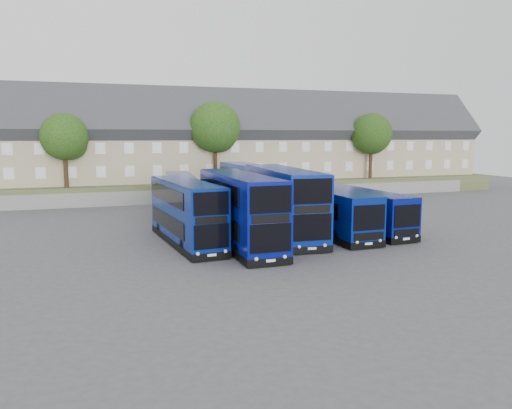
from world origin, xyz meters
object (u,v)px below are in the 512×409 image
Objects in this scene: dd_front_left at (186,214)px; tree_far at (382,133)px; coach_east_a at (325,211)px; tree_east at (372,135)px; tree_mid at (216,129)px; dd_front_mid at (240,211)px; tree_west at (66,139)px.

dd_front_left is 1.26× the size of tree_far.
dd_front_left is 0.88× the size of coach_east_a.
dd_front_left is at bearing -141.60° from tree_east.
tree_mid reaches higher than tree_east.
dd_front_left is at bearing -109.07° from tree_mid.
tree_mid reaches higher than dd_front_mid.
tree_far reaches higher than tree_east.
tree_east reaches higher than dd_front_left.
coach_east_a is at bearing -129.04° from tree_far.
tree_east is at bearing 44.10° from dd_front_mid.
dd_front_mid reaches higher than coach_east_a.
dd_front_left is 24.02m from tree_west.
dd_front_left is 1.43× the size of tree_west.
tree_mid reaches higher than tree_far.
tree_mid is at bearing 79.51° from dd_front_mid.
dd_front_mid reaches higher than dd_front_left.
tree_far is (33.78, 29.02, 5.63)m from dd_front_left.
tree_mid is at bearing 97.24° from coach_east_a.
tree_east reaches higher than tree_west.
tree_west is 0.88× the size of tree_far.
dd_front_left is 3.70m from dd_front_mid.
coach_east_a is 27.92m from tree_east.
tree_west is 16.04m from tree_mid.
dd_front_mid is 26.76m from tree_west.
dd_front_mid is 34.46m from tree_east.
coach_east_a is (10.77, 0.64, -0.43)m from dd_front_left.
tree_west is at bearing 115.93° from dd_front_mid.
dd_front_left is 24.57m from tree_mid.
tree_mid is at bearing 1.79° from tree_west.
tree_far is at bearing 9.46° from tree_west.
dd_front_left is 10.79m from coach_east_a.
dd_front_mid is 1.31× the size of tree_mid.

